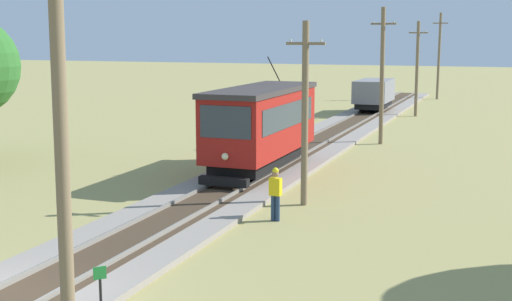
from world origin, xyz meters
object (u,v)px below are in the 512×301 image
at_px(utility_pole_far, 417,68).
at_px(track_worker, 275,192).
at_px(trackside_signal_marker, 100,290).
at_px(utility_pole_mid, 382,75).
at_px(utility_pole_distant, 439,55).
at_px(freight_car, 374,94).
at_px(utility_pole_near_tram, 305,112).
at_px(red_tram, 261,125).
at_px(utility_pole_foreground, 62,164).

xyz_separation_m(utility_pole_far, track_worker, (-0.26, -31.71, -2.65)).
bearing_deg(utility_pole_far, trackside_signal_marker, -91.65).
distance_m(utility_pole_mid, utility_pole_distant, 29.80).
height_order(freight_car, track_worker, freight_car).
height_order(utility_pole_near_tram, utility_pole_distant, utility_pole_distant).
distance_m(utility_pole_near_tram, trackside_signal_marker, 11.61).
height_order(utility_pole_mid, utility_pole_far, utility_pole_mid).
bearing_deg(red_tram, utility_pole_far, 82.24).
bearing_deg(trackside_signal_marker, utility_pole_near_tram, 84.06).
relative_size(utility_pole_distant, track_worker, 4.58).
relative_size(utility_pole_near_tram, utility_pole_far, 0.92).
bearing_deg(utility_pole_foreground, utility_pole_far, 90.00).
height_order(utility_pole_far, track_worker, utility_pole_far).
xyz_separation_m(utility_pole_foreground, track_worker, (-0.26, 11.50, -2.96)).
relative_size(utility_pole_mid, utility_pole_distant, 0.93).
distance_m(utility_pole_distant, trackside_signal_marker, 56.03).
bearing_deg(track_worker, trackside_signal_marker, 179.00).
xyz_separation_m(red_tram, trackside_signal_marker, (2.19, -15.94, -1.53)).
bearing_deg(utility_pole_far, track_worker, -90.47).
bearing_deg(utility_pole_near_tram, utility_pole_mid, 90.00).
bearing_deg(utility_pole_distant, trackside_signal_marker, -91.20).
xyz_separation_m(utility_pole_far, trackside_signal_marker, (-1.17, -40.54, -2.97)).
relative_size(utility_pole_foreground, utility_pole_mid, 1.02).
xyz_separation_m(freight_car, utility_pole_mid, (3.36, -15.34, 2.32)).
distance_m(freight_car, track_worker, 32.77).
bearing_deg(freight_car, red_tram, -89.99).
height_order(red_tram, track_worker, red_tram).
height_order(utility_pole_foreground, utility_pole_near_tram, utility_pole_foreground).
xyz_separation_m(red_tram, track_worker, (3.09, -7.11, -1.21)).
relative_size(red_tram, freight_car, 1.64).
height_order(utility_pole_far, utility_pole_distant, utility_pole_distant).
relative_size(utility_pole_mid, track_worker, 4.24).
height_order(red_tram, utility_pole_mid, utility_pole_mid).
distance_m(trackside_signal_marker, track_worker, 8.88).
xyz_separation_m(utility_pole_near_tram, utility_pole_far, (0.00, 29.31, 0.28)).
bearing_deg(utility_pole_distant, utility_pole_far, -90.00).
bearing_deg(utility_pole_near_tram, track_worker, -96.18).
bearing_deg(track_worker, utility_pole_distant, 4.57).
bearing_deg(utility_pole_far, utility_pole_near_tram, -90.00).
height_order(utility_pole_distant, trackside_signal_marker, utility_pole_distant).
bearing_deg(freight_car, utility_pole_distant, 76.93).
relative_size(utility_pole_far, trackside_signal_marker, 6.01).
relative_size(freight_car, utility_pole_mid, 0.69).
height_order(utility_pole_foreground, trackside_signal_marker, utility_pole_foreground).
relative_size(utility_pole_foreground, utility_pole_far, 1.09).
xyz_separation_m(utility_pole_distant, trackside_signal_marker, (-1.17, -55.91, -3.51)).
relative_size(utility_pole_foreground, utility_pole_distant, 0.94).
xyz_separation_m(utility_pole_foreground, utility_pole_distant, (0.00, 58.58, 0.23)).
bearing_deg(utility_pole_distant, freight_car, -103.07).
distance_m(red_tram, utility_pole_foreground, 18.99).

